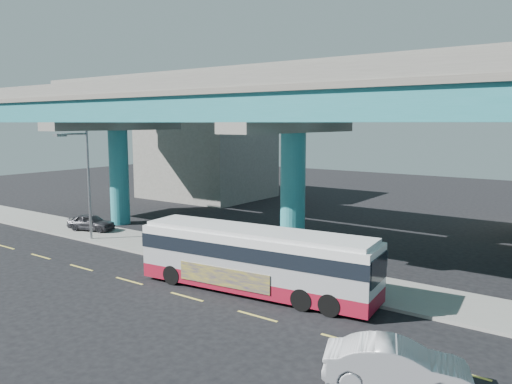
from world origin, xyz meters
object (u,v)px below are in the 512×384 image
Objects in this scene: parked_car at (91,222)px; transit_bus at (256,258)px; street_lamp at (81,169)px; sedan at (397,365)px; stop_sign at (349,257)px.

transit_bus is at bearing -119.11° from parked_car.
parked_car is 5.22m from street_lamp.
stop_sign is (-4.70, 6.59, 1.14)m from sedan.
transit_bus is 15.51m from street_lamp.
stop_sign reaches higher than parked_car.
transit_bus reaches higher than stop_sign.
transit_bus is 3.19× the size of parked_car.
street_lamp is (-15.11, 1.30, 3.26)m from transit_bus.
transit_bus is at bearing -4.92° from street_lamp.
street_lamp is at bearing -172.53° from stop_sign.
street_lamp reaches higher than sedan.
street_lamp is at bearing 55.11° from sedan.
parked_car is 21.26m from stop_sign.
street_lamp reaches higher than parked_car.
stop_sign is (3.83, 2.03, 0.19)m from transit_bus.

